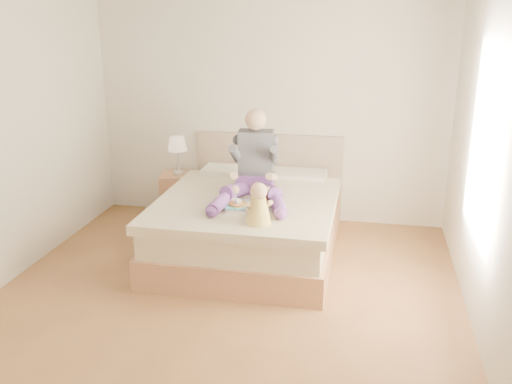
% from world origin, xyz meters
% --- Properties ---
extents(room, '(4.02, 4.22, 2.71)m').
position_xyz_m(room, '(0.08, 0.01, 1.51)').
color(room, brown).
rests_on(room, ground).
extents(bed, '(1.70, 2.18, 1.00)m').
position_xyz_m(bed, '(0.00, 1.08, 0.32)').
color(bed, '#9C6B49').
rests_on(bed, ground).
extents(nightstand, '(0.51, 0.47, 0.54)m').
position_xyz_m(nightstand, '(-1.00, 1.83, 0.27)').
color(nightstand, '#9C6B49').
rests_on(nightstand, ground).
extents(lamp, '(0.22, 0.22, 0.44)m').
position_xyz_m(lamp, '(-1.01, 1.79, 0.88)').
color(lamp, silver).
rests_on(lamp, nightstand).
extents(adult, '(0.72, 1.06, 0.86)m').
position_xyz_m(adult, '(0.04, 1.02, 0.86)').
color(adult, '#5E3380').
rests_on(adult, bed).
extents(tray, '(0.51, 0.45, 0.12)m').
position_xyz_m(tray, '(0.05, 0.65, 0.64)').
color(tray, silver).
rests_on(tray, bed).
extents(baby, '(0.27, 0.33, 0.37)m').
position_xyz_m(baby, '(0.24, 0.26, 0.76)').
color(baby, gold).
rests_on(baby, bed).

